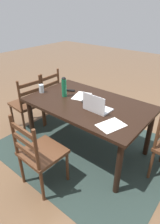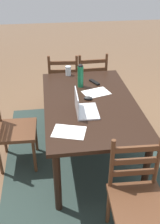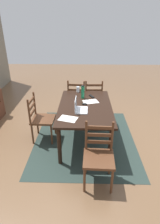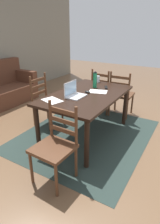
# 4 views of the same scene
# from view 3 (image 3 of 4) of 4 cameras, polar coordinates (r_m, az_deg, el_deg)

# --- Properties ---
(ground_plane) EXTENTS (14.00, 14.00, 0.00)m
(ground_plane) POSITION_cam_3_polar(r_m,az_deg,el_deg) (4.02, 1.42, -7.99)
(ground_plane) COLOR brown
(area_rug) EXTENTS (2.39, 2.01, 0.01)m
(area_rug) POSITION_cam_3_polar(r_m,az_deg,el_deg) (4.02, 1.42, -7.96)
(area_rug) COLOR #283833
(area_rug) RESTS_ON ground
(dining_table) EXTENTS (1.65, 1.00, 0.76)m
(dining_table) POSITION_cam_3_polar(r_m,az_deg,el_deg) (3.68, 1.53, 0.66)
(dining_table) COLOR black
(dining_table) RESTS_ON ground
(chair_far_head) EXTENTS (0.45, 0.45, 0.95)m
(chair_far_head) POSITION_cam_3_polar(r_m,az_deg,el_deg) (3.87, -11.51, -1.98)
(chair_far_head) COLOR #56331E
(chair_far_head) RESTS_ON ground
(chair_left_near) EXTENTS (0.46, 0.46, 0.95)m
(chair_left_near) POSITION_cam_3_polar(r_m,az_deg,el_deg) (2.86, 5.57, -12.99)
(chair_left_near) COLOR #56331E
(chair_left_near) RESTS_ON ground
(chair_right_far) EXTENTS (0.48, 0.48, 0.95)m
(chair_right_far) POSITION_cam_3_polar(r_m,az_deg,el_deg) (4.79, -0.90, 4.23)
(chair_right_far) COLOR #56331E
(chair_right_far) RESTS_ON ground
(chair_right_near) EXTENTS (0.45, 0.45, 0.95)m
(chair_right_near) POSITION_cam_3_polar(r_m,az_deg,el_deg) (4.79, 3.96, 4.17)
(chair_right_near) COLOR #56331E
(chair_right_near) RESTS_ON ground
(laptop) EXTENTS (0.33, 0.23, 0.23)m
(laptop) POSITION_cam_3_polar(r_m,az_deg,el_deg) (3.43, -0.32, 1.32)
(laptop) COLOR silver
(laptop) RESTS_ON dining_table
(water_bottle) EXTENTS (0.07, 0.07, 0.29)m
(water_bottle) POSITION_cam_3_polar(r_m,az_deg,el_deg) (3.94, 0.84, 6.20)
(water_bottle) COLOR #197247
(water_bottle) RESTS_ON dining_table
(drinking_glass) EXTENTS (0.07, 0.07, 0.12)m
(drinking_glass) POSITION_cam_3_polar(r_m,az_deg,el_deg) (4.31, -0.63, 6.76)
(drinking_glass) COLOR silver
(drinking_glass) RESTS_ON dining_table
(computer_mouse) EXTENTS (0.08, 0.11, 0.03)m
(computer_mouse) POSITION_cam_3_polar(r_m,az_deg,el_deg) (3.68, 1.36, 2.46)
(computer_mouse) COLOR black
(computer_mouse) RESTS_ON dining_table
(tv_remote) EXTENTS (0.17, 0.11, 0.02)m
(tv_remote) POSITION_cam_3_polar(r_m,az_deg,el_deg) (4.07, 3.46, 4.69)
(tv_remote) COLOR black
(tv_remote) RESTS_ON dining_table
(paper_stack_left) EXTENTS (0.29, 0.34, 0.00)m
(paper_stack_left) POSITION_cam_3_polar(r_m,az_deg,el_deg) (3.82, 3.15, 3.11)
(paper_stack_left) COLOR white
(paper_stack_left) RESTS_ON dining_table
(paper_stack_right) EXTENTS (0.29, 0.34, 0.00)m
(paper_stack_right) POSITION_cam_3_polar(r_m,az_deg,el_deg) (3.18, -3.59, -2.01)
(paper_stack_right) COLOR white
(paper_stack_right) RESTS_ON dining_table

